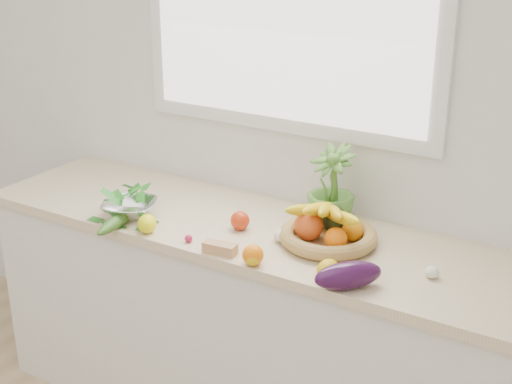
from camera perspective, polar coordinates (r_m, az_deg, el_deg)
The scene contains 18 objects.
back_wall at distance 2.85m, azimuth 2.51°, elevation 7.83°, with size 4.50×0.02×2.70m, color white.
counter_cabinet at distance 2.97m, azimuth -0.63°, elevation -10.90°, with size 2.20×0.58×0.86m, color silver.
countertop at distance 2.76m, azimuth -0.67°, elevation -2.97°, with size 2.24×0.62×0.04m, color beige.
orange_loose at distance 2.42m, azimuth -0.25°, elevation -5.06°, with size 0.07×0.07×0.07m, color orange.
lemon_a at distance 2.70m, azimuth -8.71°, elevation -2.52°, with size 0.07×0.09×0.07m, color yellow.
lemon_b at distance 2.35m, azimuth 5.78°, elevation -6.21°, with size 0.07×0.09×0.07m, color gold.
lemon_c at distance 2.43m, azimuth -0.31°, elevation -5.14°, with size 0.06×0.08×0.06m, color #E9B70C.
apple at distance 2.69m, azimuth -1.29°, elevation -2.30°, with size 0.07×0.07×0.07m, color red.
ginger at distance 2.52m, azimuth -2.91°, elevation -4.51°, with size 0.12×0.05×0.04m, color tan.
garlic_a at distance 2.48m, azimuth 4.51°, elevation -4.83°, with size 0.05×0.05×0.04m, color white.
garlic_b at distance 2.60m, azimuth 2.02°, elevation -3.50°, with size 0.06×0.06×0.05m, color white.
garlic_c at distance 2.42m, azimuth 13.90°, elevation -6.25°, with size 0.05×0.05×0.04m, color white.
eggplant at distance 2.29m, azimuth 7.39°, elevation -6.63°, with size 0.09×0.23×0.09m, color #310E35.
cucumber at distance 2.77m, azimuth -11.01°, elevation -2.29°, with size 0.05×0.27×0.05m, color #305C1B.
radish at distance 2.61m, azimuth -5.42°, elevation -3.72°, with size 0.03×0.03×0.03m, color #BD1746.
potted_herb at distance 2.70m, azimuth 6.04°, elevation 0.38°, with size 0.18×0.18×0.33m, color #508530.
fruit_basket at distance 2.59m, azimuth 5.75°, elevation -3.04°, with size 0.44×0.44×0.19m.
colander_with_spinach at distance 2.83m, azimuth -10.09°, elevation -0.94°, with size 0.27×0.27×0.12m.
Camera 1 is at (1.33, -0.18, 2.02)m, focal length 50.00 mm.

